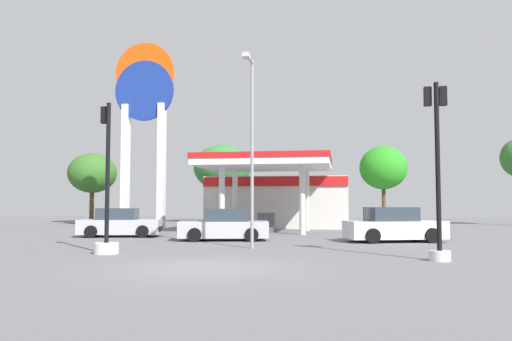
{
  "coord_description": "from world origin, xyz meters",
  "views": [
    {
      "loc": [
        3.52,
        -12.98,
        1.7
      ],
      "look_at": [
        -0.59,
        11.91,
        3.26
      ],
      "focal_mm": 36.04,
      "sensor_mm": 36.0,
      "label": 1
    }
  ],
  "objects_px": {
    "tree_1": "(222,168)",
    "traffic_signal_0": "(107,216)",
    "corner_streetlamp": "(251,134)",
    "car_1": "(224,226)",
    "traffic_signal_1": "(438,184)",
    "tree_2": "(383,168)",
    "station_pole_sign": "(144,111)",
    "car_0": "(394,226)",
    "tree_0": "(92,173)",
    "car_2": "(120,224)"
  },
  "relations": [
    {
      "from": "tree_1",
      "to": "traffic_signal_0",
      "type": "bearing_deg",
      "value": -85.39
    },
    {
      "from": "corner_streetlamp",
      "to": "car_1",
      "type": "bearing_deg",
      "value": 116.16
    },
    {
      "from": "traffic_signal_0",
      "to": "corner_streetlamp",
      "type": "distance_m",
      "value": 5.91
    },
    {
      "from": "traffic_signal_0",
      "to": "traffic_signal_1",
      "type": "xyz_separation_m",
      "value": [
        10.51,
        -0.34,
        1.01
      ]
    },
    {
      "from": "car_1",
      "to": "tree_2",
      "type": "height_order",
      "value": "tree_2"
    },
    {
      "from": "car_1",
      "to": "corner_streetlamp",
      "type": "height_order",
      "value": "corner_streetlamp"
    },
    {
      "from": "car_1",
      "to": "tree_2",
      "type": "distance_m",
      "value": 20.94
    },
    {
      "from": "tree_2",
      "to": "station_pole_sign",
      "type": "bearing_deg",
      "value": -144.59
    },
    {
      "from": "traffic_signal_1",
      "to": "tree_2",
      "type": "height_order",
      "value": "tree_2"
    },
    {
      "from": "station_pole_sign",
      "to": "tree_1",
      "type": "xyz_separation_m",
      "value": [
        2.34,
        11.49,
        -2.81
      ]
    },
    {
      "from": "station_pole_sign",
      "to": "tree_1",
      "type": "distance_m",
      "value": 12.06
    },
    {
      "from": "car_0",
      "to": "corner_streetlamp",
      "type": "height_order",
      "value": "corner_streetlamp"
    },
    {
      "from": "car_1",
      "to": "car_0",
      "type": "bearing_deg",
      "value": 3.47
    },
    {
      "from": "traffic_signal_1",
      "to": "tree_0",
      "type": "height_order",
      "value": "tree_0"
    },
    {
      "from": "station_pole_sign",
      "to": "car_2",
      "type": "relative_size",
      "value": 2.8
    },
    {
      "from": "car_1",
      "to": "tree_2",
      "type": "bearing_deg",
      "value": 65.76
    },
    {
      "from": "car_1",
      "to": "corner_streetlamp",
      "type": "xyz_separation_m",
      "value": [
        1.89,
        -3.86,
        3.58
      ]
    },
    {
      "from": "traffic_signal_0",
      "to": "tree_0",
      "type": "distance_m",
      "value": 26.18
    },
    {
      "from": "traffic_signal_0",
      "to": "tree_0",
      "type": "relative_size",
      "value": 0.89
    },
    {
      "from": "car_0",
      "to": "car_2",
      "type": "height_order",
      "value": "car_0"
    },
    {
      "from": "station_pole_sign",
      "to": "traffic_signal_0",
      "type": "bearing_deg",
      "value": -72.72
    },
    {
      "from": "station_pole_sign",
      "to": "corner_streetlamp",
      "type": "relative_size",
      "value": 1.67
    },
    {
      "from": "station_pole_sign",
      "to": "tree_0",
      "type": "height_order",
      "value": "station_pole_sign"
    },
    {
      "from": "traffic_signal_1",
      "to": "tree_1",
      "type": "xyz_separation_m",
      "value": [
        -12.58,
        26.03,
        2.35
      ]
    },
    {
      "from": "car_0",
      "to": "traffic_signal_0",
      "type": "distance_m",
      "value": 12.06
    },
    {
      "from": "car_0",
      "to": "tree_1",
      "type": "relative_size",
      "value": 0.69
    },
    {
      "from": "tree_2",
      "to": "traffic_signal_0",
      "type": "bearing_deg",
      "value": -113.63
    },
    {
      "from": "tree_1",
      "to": "tree_2",
      "type": "bearing_deg",
      "value": -2.34
    },
    {
      "from": "station_pole_sign",
      "to": "traffic_signal_0",
      "type": "distance_m",
      "value": 16.09
    },
    {
      "from": "traffic_signal_0",
      "to": "traffic_signal_1",
      "type": "bearing_deg",
      "value": -1.88
    },
    {
      "from": "tree_1",
      "to": "corner_streetlamp",
      "type": "relative_size",
      "value": 0.92
    },
    {
      "from": "tree_1",
      "to": "station_pole_sign",
      "type": "bearing_deg",
      "value": -101.52
    },
    {
      "from": "tree_0",
      "to": "tree_1",
      "type": "height_order",
      "value": "tree_1"
    },
    {
      "from": "station_pole_sign",
      "to": "traffic_signal_1",
      "type": "bearing_deg",
      "value": -44.25
    },
    {
      "from": "traffic_signal_1",
      "to": "tree_1",
      "type": "distance_m",
      "value": 29.0
    },
    {
      "from": "car_1",
      "to": "tree_0",
      "type": "xyz_separation_m",
      "value": [
        -14.83,
        16.58,
        3.41
      ]
    },
    {
      "from": "tree_0",
      "to": "tree_1",
      "type": "xyz_separation_m",
      "value": [
        10.21,
        2.74,
        0.53
      ]
    },
    {
      "from": "tree_2",
      "to": "corner_streetlamp",
      "type": "height_order",
      "value": "corner_streetlamp"
    },
    {
      "from": "tree_0",
      "to": "corner_streetlamp",
      "type": "height_order",
      "value": "corner_streetlamp"
    },
    {
      "from": "car_1",
      "to": "traffic_signal_0",
      "type": "relative_size",
      "value": 0.84
    },
    {
      "from": "station_pole_sign",
      "to": "car_1",
      "type": "distance_m",
      "value": 12.46
    },
    {
      "from": "corner_streetlamp",
      "to": "traffic_signal_1",
      "type": "bearing_deg",
      "value": -25.18
    },
    {
      "from": "traffic_signal_0",
      "to": "car_0",
      "type": "bearing_deg",
      "value": 34.44
    },
    {
      "from": "car_1",
      "to": "tree_1",
      "type": "height_order",
      "value": "tree_1"
    },
    {
      "from": "car_2",
      "to": "traffic_signal_1",
      "type": "relative_size",
      "value": 0.8
    },
    {
      "from": "car_2",
      "to": "traffic_signal_0",
      "type": "relative_size",
      "value": 0.83
    },
    {
      "from": "tree_1",
      "to": "corner_streetlamp",
      "type": "distance_m",
      "value": 24.08
    },
    {
      "from": "station_pole_sign",
      "to": "traffic_signal_1",
      "type": "relative_size",
      "value": 2.24
    },
    {
      "from": "traffic_signal_1",
      "to": "tree_2",
      "type": "xyz_separation_m",
      "value": [
        0.5,
        25.5,
        2.15
      ]
    },
    {
      "from": "traffic_signal_0",
      "to": "traffic_signal_1",
      "type": "height_order",
      "value": "traffic_signal_1"
    }
  ]
}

